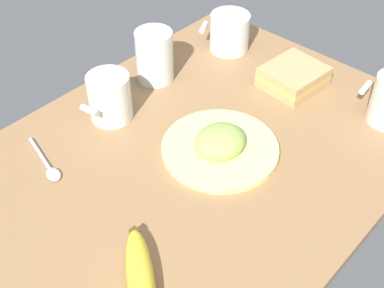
{
  "coord_description": "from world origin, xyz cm",
  "views": [
    {
      "loc": [
        -49.31,
        -44.79,
        66.37
      ],
      "look_at": [
        0.0,
        0.0,
        5.0
      ],
      "focal_mm": 47.85,
      "sensor_mm": 36.0,
      "label": 1
    }
  ],
  "objects_px": {
    "banana": "(140,277)",
    "spoon": "(48,166)",
    "glass_of_milk": "(155,59)",
    "coffee_mug_milky": "(229,32)",
    "coffee_mug_spare": "(110,97)",
    "sandwich_main": "(293,77)",
    "plate_of_food": "(220,146)"
  },
  "relations": [
    {
      "from": "sandwich_main",
      "to": "spoon",
      "type": "relative_size",
      "value": 1.01
    },
    {
      "from": "glass_of_milk",
      "to": "spoon",
      "type": "xyz_separation_m",
      "value": [
        -0.32,
        -0.05,
        -0.04
      ]
    },
    {
      "from": "glass_of_milk",
      "to": "banana",
      "type": "xyz_separation_m",
      "value": [
        -0.37,
        -0.35,
        -0.03
      ]
    },
    {
      "from": "plate_of_food",
      "to": "glass_of_milk",
      "type": "bearing_deg",
      "value": 71.65
    },
    {
      "from": "coffee_mug_milky",
      "to": "plate_of_food",
      "type": "bearing_deg",
      "value": -143.33
    },
    {
      "from": "sandwich_main",
      "to": "banana",
      "type": "xyz_separation_m",
      "value": [
        -0.55,
        -0.11,
        -0.0
      ]
    },
    {
      "from": "coffee_mug_milky",
      "to": "coffee_mug_spare",
      "type": "bearing_deg",
      "value": 177.96
    },
    {
      "from": "coffee_mug_spare",
      "to": "spoon",
      "type": "distance_m",
      "value": 0.18
    },
    {
      "from": "coffee_mug_milky",
      "to": "sandwich_main",
      "type": "height_order",
      "value": "coffee_mug_milky"
    },
    {
      "from": "plate_of_food",
      "to": "glass_of_milk",
      "type": "relative_size",
      "value": 1.92
    },
    {
      "from": "coffee_mug_spare",
      "to": "spoon",
      "type": "bearing_deg",
      "value": -172.31
    },
    {
      "from": "coffee_mug_spare",
      "to": "sandwich_main",
      "type": "height_order",
      "value": "coffee_mug_spare"
    },
    {
      "from": "coffee_mug_spare",
      "to": "banana",
      "type": "height_order",
      "value": "coffee_mug_spare"
    },
    {
      "from": "coffee_mug_milky",
      "to": "spoon",
      "type": "relative_size",
      "value": 0.88
    },
    {
      "from": "spoon",
      "to": "glass_of_milk",
      "type": "bearing_deg",
      "value": 9.21
    },
    {
      "from": "coffee_mug_spare",
      "to": "sandwich_main",
      "type": "distance_m",
      "value": 0.39
    },
    {
      "from": "coffee_mug_spare",
      "to": "glass_of_milk",
      "type": "xyz_separation_m",
      "value": [
        0.15,
        0.03,
        -0.0
      ]
    },
    {
      "from": "glass_of_milk",
      "to": "spoon",
      "type": "relative_size",
      "value": 0.87
    },
    {
      "from": "coffee_mug_spare",
      "to": "glass_of_milk",
      "type": "relative_size",
      "value": 0.94
    },
    {
      "from": "glass_of_milk",
      "to": "coffee_mug_milky",
      "type": "bearing_deg",
      "value": -11.78
    },
    {
      "from": "glass_of_milk",
      "to": "banana",
      "type": "bearing_deg",
      "value": -137.09
    },
    {
      "from": "coffee_mug_milky",
      "to": "banana",
      "type": "bearing_deg",
      "value": -151.87
    },
    {
      "from": "banana",
      "to": "spoon",
      "type": "bearing_deg",
      "value": 79.88
    },
    {
      "from": "coffee_mug_milky",
      "to": "banana",
      "type": "height_order",
      "value": "coffee_mug_milky"
    },
    {
      "from": "spoon",
      "to": "coffee_mug_milky",
      "type": "bearing_deg",
      "value": 1.18
    },
    {
      "from": "coffee_mug_spare",
      "to": "glass_of_milk",
      "type": "height_order",
      "value": "glass_of_milk"
    },
    {
      "from": "glass_of_milk",
      "to": "banana",
      "type": "relative_size",
      "value": 0.7
    },
    {
      "from": "plate_of_food",
      "to": "spoon",
      "type": "bearing_deg",
      "value": 140.03
    },
    {
      "from": "sandwich_main",
      "to": "plate_of_food",
      "type": "bearing_deg",
      "value": -176.25
    },
    {
      "from": "sandwich_main",
      "to": "banana",
      "type": "height_order",
      "value": "sandwich_main"
    },
    {
      "from": "spoon",
      "to": "coffee_mug_spare",
      "type": "bearing_deg",
      "value": 7.69
    },
    {
      "from": "coffee_mug_milky",
      "to": "banana",
      "type": "relative_size",
      "value": 0.72
    }
  ]
}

